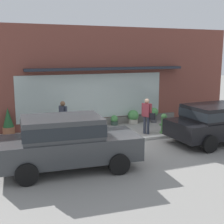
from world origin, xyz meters
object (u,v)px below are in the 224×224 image
object	(u,v)px
fire_hydrant	(164,123)
potted_plant_window_right	(154,114)
pedestrian_passerby	(63,116)
parked_car_black	(218,121)
parked_car_dark_gray	(66,140)
potted_plant_doorstep	(114,120)
pedestrian_with_handbag	(147,114)
potted_plant_window_center	(8,122)
potted_plant_near_hydrant	(58,123)
potted_plant_corner_tall	(133,117)

from	to	relation	value
fire_hydrant	potted_plant_window_right	bearing A→B (deg)	72.61
pedestrian_passerby	parked_car_black	world-z (taller)	pedestrian_passerby
parked_car_dark_gray	potted_plant_doorstep	xyz separation A→B (m)	(3.63, 5.00, -0.69)
fire_hydrant	pedestrian_with_handbag	world-z (taller)	pedestrian_with_handbag
fire_hydrant	potted_plant_window_right	world-z (taller)	fire_hydrant
pedestrian_passerby	parked_car_dark_gray	bearing A→B (deg)	-35.14
pedestrian_passerby	potted_plant_window_center	world-z (taller)	pedestrian_passerby
potted_plant_window_center	potted_plant_near_hydrant	bearing A→B (deg)	-2.87
potted_plant_near_hydrant	pedestrian_passerby	bearing A→B (deg)	-92.01
parked_car_dark_gray	potted_plant_doorstep	bearing A→B (deg)	58.35
pedestrian_passerby	potted_plant_window_center	bearing A→B (deg)	-147.26
potted_plant_window_center	potted_plant_doorstep	xyz separation A→B (m)	(5.01, -0.10, -0.32)
pedestrian_with_handbag	potted_plant_near_hydrant	xyz separation A→B (m)	(-3.51, 2.13, -0.58)
potted_plant_window_center	potted_plant_corner_tall	distance (m)	6.04
potted_plant_window_center	potted_plant_window_right	distance (m)	7.13
potted_plant_doorstep	pedestrian_with_handbag	bearing A→B (deg)	-72.39
potted_plant_window_center	potted_plant_doorstep	distance (m)	5.03
fire_hydrant	potted_plant_doorstep	xyz separation A→B (m)	(-1.47, 2.27, -0.20)
fire_hydrant	pedestrian_passerby	size ratio (longest dim) A/B	0.57
potted_plant_window_right	potted_plant_window_center	bearing A→B (deg)	177.26
pedestrian_passerby	potted_plant_near_hydrant	distance (m)	1.43
fire_hydrant	potted_plant_near_hydrant	size ratio (longest dim) A/B	1.33
pedestrian_passerby	potted_plant_window_right	xyz separation A→B (m)	(4.99, 1.08, -0.47)
potted_plant_window_center	potted_plant_window_right	bearing A→B (deg)	-2.74
potted_plant_near_hydrant	potted_plant_doorstep	bearing A→B (deg)	0.26
parked_car_black	potted_plant_corner_tall	distance (m)	4.61
potted_plant_near_hydrant	potted_plant_window_right	xyz separation A→B (m)	(4.94, -0.23, 0.11)
pedestrian_passerby	potted_plant_corner_tall	distance (m)	4.14
pedestrian_passerby	potted_plant_doorstep	distance (m)	3.24
pedestrian_passerby	parked_car_dark_gray	xyz separation A→B (m)	(-0.75, -3.67, 0.02)
potted_plant_doorstep	potted_plant_window_center	bearing A→B (deg)	178.90
pedestrian_with_handbag	potted_plant_window_center	world-z (taller)	pedestrian_with_handbag
pedestrian_with_handbag	potted_plant_window_right	world-z (taller)	pedestrian_with_handbag
parked_car_black	potted_plant_window_right	size ratio (longest dim) A/B	5.44
fire_hydrant	potted_plant_window_center	size ratio (longest dim) A/B	0.75
fire_hydrant	pedestrian_with_handbag	xyz separation A→B (m)	(-0.79, 0.13, 0.48)
parked_car_dark_gray	pedestrian_with_handbag	bearing A→B (deg)	37.89
potted_plant_window_center	potted_plant_corner_tall	bearing A→B (deg)	-1.47
pedestrian_passerby	potted_plant_near_hydrant	size ratio (longest dim) A/B	2.35
potted_plant_doorstep	parked_car_black	bearing A→B (deg)	-58.02
parked_car_dark_gray	potted_plant_doorstep	size ratio (longest dim) A/B	8.84
pedestrian_with_handbag	parked_car_dark_gray	distance (m)	5.17
parked_car_dark_gray	potted_plant_window_center	distance (m)	5.29
pedestrian_passerby	fire_hydrant	bearing A→B (deg)	54.10
pedestrian_with_handbag	potted_plant_window_right	bearing A→B (deg)	111.60
potted_plant_window_center	potted_plant_near_hydrant	distance (m)	2.19
fire_hydrant	potted_plant_corner_tall	xyz separation A→B (m)	(-0.45, 2.21, -0.09)
pedestrian_with_handbag	potted_plant_doorstep	distance (m)	2.34
pedestrian_passerby	potted_plant_doorstep	bearing A→B (deg)	91.02
fire_hydrant	parked_car_black	size ratio (longest dim) A/B	0.21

